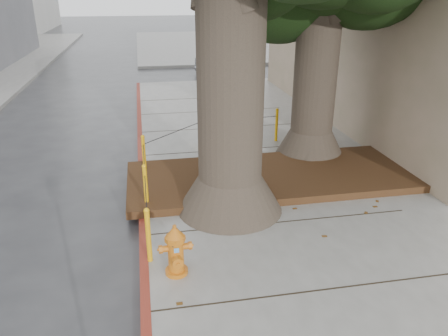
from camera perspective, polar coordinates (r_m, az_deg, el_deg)
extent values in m
plane|color=#28282B|center=(6.61, 8.30, -17.02)|extent=(140.00, 140.00, 0.00)
cube|color=slate|center=(35.89, 2.06, 15.94)|extent=(16.00, 20.00, 0.15)
cube|color=maroon|center=(8.36, -10.54, -7.33)|extent=(0.14, 26.00, 0.16)
cube|color=black|center=(9.92, 6.21, -1.10)|extent=(6.40, 2.60, 0.16)
cone|color=#4C3F33|center=(8.48, 0.79, -3.23)|extent=(2.04, 2.04, 0.70)
cylinder|color=#4C3F33|center=(7.81, 0.87, 10.30)|extent=(1.20, 1.20, 4.22)
cone|color=#4C3F33|center=(11.41, 11.17, 3.26)|extent=(1.77, 1.77, 0.70)
cylinder|color=#4C3F33|center=(10.96, 11.89, 12.27)|extent=(1.04, 1.04, 3.84)
cylinder|color=#F6AD0D|center=(6.97, -9.84, -8.78)|extent=(0.08, 0.08, 0.90)
sphere|color=#F6AD0D|center=(6.75, -10.09, -5.51)|extent=(0.09, 0.09, 0.09)
cylinder|color=#F6AD0D|center=(8.57, -10.17, -2.58)|extent=(0.08, 0.08, 0.90)
sphere|color=#F6AD0D|center=(8.39, -10.38, 0.20)|extent=(0.09, 0.09, 0.09)
cylinder|color=#F6AD0D|center=(10.23, -10.40, 1.63)|extent=(0.08, 0.08, 0.90)
sphere|color=#F6AD0D|center=(10.08, -10.58, 4.02)|extent=(0.09, 0.09, 0.09)
cylinder|color=#F6AD0D|center=(11.73, -3.19, 4.71)|extent=(0.08, 0.08, 0.90)
sphere|color=#F6AD0D|center=(11.60, -3.23, 6.82)|extent=(0.09, 0.09, 0.09)
cylinder|color=#F6AD0D|center=(12.38, 6.87, 5.54)|extent=(0.08, 0.08, 0.90)
sphere|color=#F6AD0D|center=(12.26, 6.97, 7.55)|extent=(0.09, 0.09, 0.09)
cylinder|color=black|center=(7.64, -10.16, -3.57)|extent=(0.02, 1.80, 0.02)
cylinder|color=black|center=(9.29, -10.41, 1.25)|extent=(0.02, 1.80, 0.02)
cylinder|color=black|center=(10.87, -6.61, 4.63)|extent=(1.51, 1.51, 0.02)
cylinder|color=black|center=(11.93, 1.99, 6.39)|extent=(2.20, 0.22, 0.02)
cylinder|color=orange|center=(6.87, -6.20, -13.23)|extent=(0.36, 0.36, 0.06)
cylinder|color=orange|center=(6.71, -6.31, -11.21)|extent=(0.25, 0.25, 0.54)
cylinder|color=orange|center=(6.56, -6.41, -9.16)|extent=(0.33, 0.33, 0.08)
cone|color=orange|center=(6.50, -6.45, -8.40)|extent=(0.31, 0.31, 0.15)
cylinder|color=orange|center=(6.46, -6.49, -7.65)|extent=(0.06, 0.06, 0.05)
cylinder|color=orange|center=(6.63, -7.58, -10.41)|extent=(0.16, 0.11, 0.10)
cylinder|color=orange|center=(6.65, -5.14, -10.14)|extent=(0.16, 0.11, 0.10)
cylinder|color=orange|center=(6.60, -6.15, -11.82)|extent=(0.15, 0.16, 0.14)
cube|color=#5999D8|center=(6.52, -6.21, -10.68)|extent=(0.08, 0.01, 0.08)
imported|color=#A9AAAF|center=(23.21, 0.43, 13.59)|extent=(3.40, 1.39, 1.16)
imported|color=maroon|center=(27.38, 18.44, 13.95)|extent=(3.78, 1.35, 1.24)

